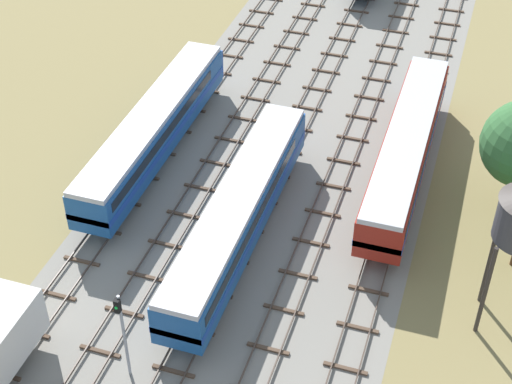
{
  "coord_description": "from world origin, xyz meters",
  "views": [
    {
      "loc": [
        12.27,
        4.99,
        33.25
      ],
      "look_at": [
        0.0,
        42.55,
        1.5
      ],
      "focal_mm": 54.73,
      "sensor_mm": 36.0,
      "label": 1
    }
  ],
  "objects": [
    {
      "name": "signal_post_nearest",
      "position": [
        -2.15,
        27.66,
        3.69
      ],
      "size": [
        0.28,
        0.47,
        5.86
      ],
      "color": "gray",
      "rests_on": "ground"
    },
    {
      "name": "diesel_railcar_far_left_mid",
      "position": [
        -8.6,
        45.84,
        2.6
      ],
      "size": [
        2.96,
        20.5,
        3.8
      ],
      "color": "#194C8C",
      "rests_on": "ground"
    },
    {
      "name": "diesel_railcar_centre_right_midfar",
      "position": [
        8.6,
        48.94,
        2.6
      ],
      "size": [
        2.96,
        20.5,
        3.8
      ],
      "color": "maroon",
      "rests_on": "ground"
    },
    {
      "name": "track_centre",
      "position": [
        4.3,
        57.0,
        0.14
      ],
      "size": [
        2.4,
        126.0,
        0.29
      ],
      "color": "#47382D",
      "rests_on": "ground"
    },
    {
      "name": "ground_plane",
      "position": [
        0.0,
        56.0,
        0.0
      ],
      "size": [
        480.0,
        480.0,
        0.0
      ],
      "primitive_type": "plane",
      "color": "olive"
    },
    {
      "name": "track_far_left",
      "position": [
        -8.6,
        57.0,
        0.14
      ],
      "size": [
        2.4,
        126.0,
        0.29
      ],
      "color": "#47382D",
      "rests_on": "ground"
    },
    {
      "name": "ballast_bed",
      "position": [
        0.0,
        56.0,
        0.0
      ],
      "size": [
        21.2,
        176.0,
        0.01
      ],
      "primitive_type": "cube",
      "color": "gray",
      "rests_on": "ground"
    },
    {
      "name": "track_left",
      "position": [
        -4.3,
        57.0,
        0.14
      ],
      "size": [
        2.4,
        126.0,
        0.29
      ],
      "color": "#47382D",
      "rests_on": "ground"
    },
    {
      "name": "track_centre_right",
      "position": [
        8.6,
        57.0,
        0.14
      ],
      "size": [
        2.4,
        126.0,
        0.29
      ],
      "color": "#47382D",
      "rests_on": "ground"
    },
    {
      "name": "diesel_railcar_centre_left_near",
      "position": [
        0.0,
        39.09,
        2.6
      ],
      "size": [
        2.96,
        20.5,
        3.8
      ],
      "color": "#194C8C",
      "rests_on": "ground"
    },
    {
      "name": "track_centre_left",
      "position": [
        0.0,
        57.0,
        0.14
      ],
      "size": [
        2.4,
        126.0,
        0.29
      ],
      "color": "#47382D",
      "rests_on": "ground"
    }
  ]
}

